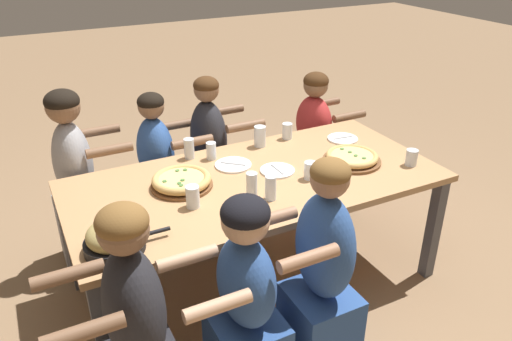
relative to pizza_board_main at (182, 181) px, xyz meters
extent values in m
plane|color=#896B4C|center=(0.42, -0.10, -0.79)|extent=(18.00, 18.00, 0.00)
cube|color=tan|center=(0.42, -0.10, -0.06)|extent=(2.18, 1.03, 0.04)
cube|color=#4C4C51|center=(-0.61, -0.56, -0.43)|extent=(0.07, 0.07, 0.71)
cube|color=#4C4C51|center=(1.45, -0.56, -0.43)|extent=(0.07, 0.07, 0.71)
cube|color=#4C4C51|center=(-0.61, 0.36, -0.43)|extent=(0.07, 0.07, 0.71)
cube|color=#4C4C51|center=(1.45, 0.36, -0.43)|extent=(0.07, 0.07, 0.71)
cylinder|color=brown|center=(0.00, 0.00, -0.03)|extent=(0.35, 0.35, 0.02)
torus|color=tan|center=(0.00, 0.00, 0.01)|extent=(0.33, 0.33, 0.04)
cylinder|color=#E5C675|center=(0.00, 0.00, 0.00)|extent=(0.28, 0.28, 0.04)
cylinder|color=#4C7A3D|center=(-0.03, -0.06, 0.03)|extent=(0.02, 0.02, 0.01)
cylinder|color=#4C7A3D|center=(-0.03, -0.09, 0.03)|extent=(0.02, 0.02, 0.01)
cylinder|color=#4C7A3D|center=(0.05, 0.08, 0.03)|extent=(0.02, 0.02, 0.01)
cylinder|color=#4C7A3D|center=(0.01, 0.09, 0.03)|extent=(0.02, 0.02, 0.01)
cylinder|color=#4C7A3D|center=(-0.10, 0.00, 0.03)|extent=(0.02, 0.02, 0.01)
cylinder|color=#4C7A3D|center=(-0.01, -0.04, 0.03)|extent=(0.02, 0.02, 0.01)
cylinder|color=brown|center=(1.05, -0.18, -0.03)|extent=(0.36, 0.36, 0.02)
torus|color=tan|center=(1.05, -0.18, 0.00)|extent=(0.32, 0.32, 0.03)
cylinder|color=#E5C675|center=(1.05, -0.18, 0.00)|extent=(0.28, 0.28, 0.03)
cylinder|color=#4C7A3D|center=(1.06, -0.20, 0.02)|extent=(0.02, 0.02, 0.01)
cylinder|color=#4C7A3D|center=(1.06, -0.14, 0.02)|extent=(0.02, 0.02, 0.01)
cylinder|color=#4C7A3D|center=(1.05, -0.08, 0.02)|extent=(0.02, 0.02, 0.01)
cylinder|color=#4C7A3D|center=(1.08, -0.26, 0.02)|extent=(0.02, 0.02, 0.01)
cylinder|color=black|center=(-0.48, -0.43, -0.01)|extent=(0.28, 0.28, 0.05)
cylinder|color=black|center=(-0.27, -0.43, 0.00)|extent=(0.13, 0.02, 0.02)
ellipsoid|color=tan|center=(-0.48, -0.43, 0.05)|extent=(0.24, 0.24, 0.13)
cylinder|color=white|center=(1.21, 0.14, -0.03)|extent=(0.21, 0.21, 0.01)
cube|color=#B7B7BC|center=(1.21, 0.14, -0.02)|extent=(0.15, 0.03, 0.01)
cylinder|color=white|center=(0.37, 0.11, -0.03)|extent=(0.23, 0.23, 0.01)
cube|color=#B7B7BC|center=(0.37, 0.11, -0.02)|extent=(0.13, 0.11, 0.01)
cylinder|color=white|center=(0.58, -0.08, -0.03)|extent=(0.21, 0.21, 0.01)
cube|color=#B7B7BC|center=(0.58, -0.08, -0.02)|extent=(0.01, 0.15, 0.01)
cylinder|color=silver|center=(-0.02, -0.24, 0.02)|extent=(0.07, 0.07, 0.12)
cylinder|color=silver|center=(-0.02, -0.24, 0.00)|extent=(0.06, 0.06, 0.07)
cylinder|color=silver|center=(0.19, -0.49, 0.02)|extent=(0.07, 0.07, 0.12)
cylinder|color=silver|center=(0.19, -0.49, 0.01)|extent=(0.07, 0.07, 0.09)
cylinder|color=silver|center=(0.17, 0.34, 0.03)|extent=(0.06, 0.06, 0.13)
cylinder|color=silver|center=(0.17, 0.34, 0.01)|extent=(0.06, 0.06, 0.10)
cylinder|color=silver|center=(0.38, -0.35, 0.03)|extent=(0.06, 0.06, 0.14)
cylinder|color=silver|center=(0.30, -0.29, 0.04)|extent=(0.06, 0.06, 0.15)
cylinder|color=black|center=(0.30, -0.29, 0.01)|extent=(0.05, 0.05, 0.08)
cylinder|color=silver|center=(0.88, 0.33, 0.02)|extent=(0.07, 0.07, 0.11)
cylinder|color=black|center=(0.88, 0.33, 0.01)|extent=(0.06, 0.06, 0.08)
cylinder|color=silver|center=(0.70, -0.25, 0.02)|extent=(0.07, 0.07, 0.10)
cylinder|color=black|center=(0.70, -0.25, -0.01)|extent=(0.06, 0.06, 0.05)
cylinder|color=silver|center=(0.29, 0.26, 0.02)|extent=(0.06, 0.06, 0.11)
cylinder|color=silver|center=(1.35, -0.38, 0.02)|extent=(0.07, 0.07, 0.10)
cylinder|color=black|center=(1.35, -0.38, 0.00)|extent=(0.06, 0.06, 0.07)
cylinder|color=silver|center=(0.66, 0.30, 0.03)|extent=(0.08, 0.08, 0.14)
cube|color=#232328|center=(0.42, 0.64, -0.56)|extent=(0.32, 0.34, 0.46)
ellipsoid|color=#232328|center=(0.42, 0.64, -0.06)|extent=(0.24, 0.36, 0.54)
sphere|color=brown|center=(0.42, 0.64, 0.30)|extent=(0.17, 0.17, 0.17)
ellipsoid|color=#422814|center=(0.42, 0.64, 0.33)|extent=(0.18, 0.18, 0.12)
cylinder|color=brown|center=(0.63, 0.81, 0.06)|extent=(0.28, 0.06, 0.06)
cylinder|color=brown|center=(0.63, 0.47, 0.06)|extent=(0.28, 0.06, 0.06)
cube|color=#99999E|center=(-0.50, 0.64, -0.56)|extent=(0.32, 0.34, 0.46)
ellipsoid|color=#99999E|center=(-0.50, 0.64, -0.05)|extent=(0.24, 0.36, 0.55)
sphere|color=brown|center=(-0.50, 0.64, 0.32)|extent=(0.20, 0.20, 0.20)
ellipsoid|color=black|center=(-0.50, 0.64, 0.36)|extent=(0.21, 0.21, 0.14)
cylinder|color=brown|center=(-0.29, 0.81, 0.06)|extent=(0.28, 0.06, 0.06)
cylinder|color=brown|center=(-0.29, 0.47, 0.06)|extent=(0.28, 0.06, 0.06)
ellipsoid|color=#2D5193|center=(0.00, -0.84, -0.11)|extent=(0.24, 0.36, 0.44)
sphere|color=tan|center=(0.00, -0.84, 0.21)|extent=(0.21, 0.21, 0.21)
ellipsoid|color=black|center=(0.00, -0.84, 0.25)|extent=(0.21, 0.21, 0.14)
cylinder|color=tan|center=(-0.21, -1.01, -0.02)|extent=(0.28, 0.06, 0.06)
cylinder|color=tan|center=(-0.21, -0.66, -0.02)|extent=(0.28, 0.06, 0.06)
cube|color=#2D5193|center=(0.41, -0.84, -0.56)|extent=(0.32, 0.34, 0.46)
ellipsoid|color=#2D5193|center=(0.41, -0.84, -0.05)|extent=(0.24, 0.36, 0.55)
sphere|color=#9E7051|center=(0.41, -0.84, 0.31)|extent=(0.18, 0.18, 0.18)
ellipsoid|color=brown|center=(0.41, -0.84, 0.34)|extent=(0.18, 0.18, 0.12)
cylinder|color=#9E7051|center=(0.20, -1.01, 0.06)|extent=(0.28, 0.06, 0.06)
cylinder|color=#9E7051|center=(0.20, -0.66, 0.06)|extent=(0.28, 0.06, 0.06)
ellipsoid|color=#232328|center=(-0.50, -0.84, -0.05)|extent=(0.24, 0.36, 0.55)
sphere|color=brown|center=(-0.50, -0.84, 0.32)|extent=(0.19, 0.19, 0.19)
ellipsoid|color=brown|center=(-0.50, -0.84, 0.35)|extent=(0.20, 0.20, 0.13)
cylinder|color=brown|center=(-0.70, -1.01, 0.06)|extent=(0.28, 0.06, 0.06)
cylinder|color=brown|center=(-0.70, -0.66, 0.06)|extent=(0.28, 0.06, 0.06)
cube|color=#B22D2D|center=(1.31, 0.64, -0.56)|extent=(0.32, 0.34, 0.46)
ellipsoid|color=#B22D2D|center=(1.31, 0.64, -0.11)|extent=(0.24, 0.36, 0.44)
sphere|color=brown|center=(1.31, 0.64, 0.20)|extent=(0.19, 0.19, 0.19)
ellipsoid|color=#422814|center=(1.31, 0.64, 0.24)|extent=(0.19, 0.19, 0.13)
cylinder|color=brown|center=(1.51, 0.81, -0.03)|extent=(0.28, 0.06, 0.06)
cylinder|color=brown|center=(1.51, 0.47, -0.03)|extent=(0.28, 0.06, 0.06)
cube|color=#2D5193|center=(0.03, 0.64, -0.56)|extent=(0.32, 0.34, 0.46)
ellipsoid|color=#2D5193|center=(0.03, 0.64, -0.08)|extent=(0.24, 0.36, 0.49)
sphere|color=brown|center=(0.03, 0.64, 0.24)|extent=(0.17, 0.17, 0.17)
ellipsoid|color=black|center=(0.03, 0.64, 0.27)|extent=(0.18, 0.18, 0.12)
cylinder|color=brown|center=(0.24, 0.81, 0.01)|extent=(0.28, 0.06, 0.06)
cylinder|color=brown|center=(0.24, 0.47, 0.01)|extent=(0.28, 0.06, 0.06)
camera|label=1|loc=(-0.76, -2.40, 1.32)|focal=35.00mm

